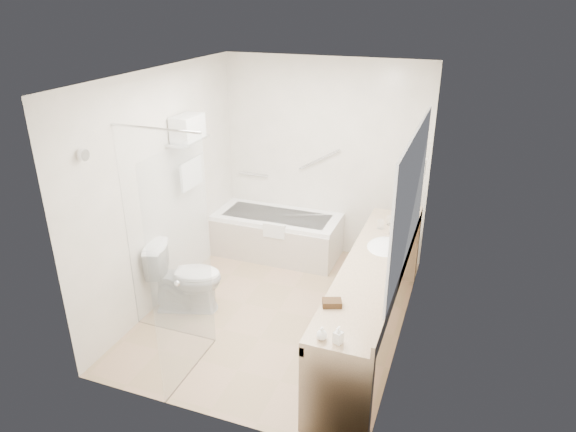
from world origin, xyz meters
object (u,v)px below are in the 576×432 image
(toilet, at_px, (186,277))
(water_bottle_left, at_px, (402,207))
(vanity_counter, at_px, (373,284))
(amenity_basket, at_px, (332,303))
(bathtub, at_px, (277,235))

(toilet, height_order, water_bottle_left, water_bottle_left)
(vanity_counter, distance_m, amenity_basket, 0.86)
(water_bottle_left, bearing_deg, bathtub, 174.96)
(bathtub, xyz_separation_m, amenity_basket, (1.34, -2.19, 0.60))
(bathtub, relative_size, amenity_basket, 10.31)
(toilet, bearing_deg, water_bottle_left, -73.39)
(bathtub, height_order, vanity_counter, vanity_counter)
(bathtub, relative_size, vanity_counter, 0.59)
(vanity_counter, xyz_separation_m, amenity_basket, (-0.18, -0.80, 0.24))
(toilet, relative_size, amenity_basket, 5.01)
(vanity_counter, height_order, amenity_basket, vanity_counter)
(amenity_basket, height_order, water_bottle_left, water_bottle_left)
(bathtub, distance_m, water_bottle_left, 1.72)
(bathtub, height_order, toilet, toilet)
(vanity_counter, height_order, toilet, vanity_counter)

